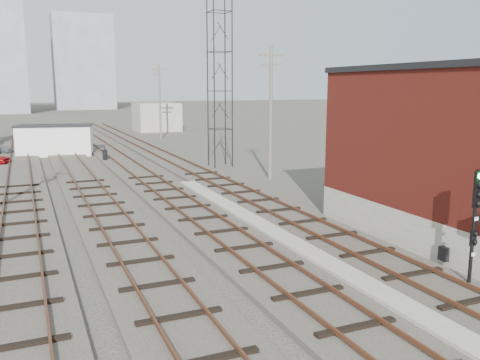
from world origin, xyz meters
TOP-DOWN VIEW (x-y plane):
  - ground at (0.00, 60.00)m, footprint 320.00×320.00m
  - track_right at (2.50, 39.00)m, footprint 3.20×90.00m
  - track_mid_right at (-1.50, 39.00)m, footprint 3.20×90.00m
  - track_mid_left at (-5.50, 39.00)m, footprint 3.20×90.00m
  - track_left at (-9.50, 39.00)m, footprint 3.20×90.00m
  - platform_curb at (0.50, 14.00)m, footprint 0.90×28.00m
  - brick_building at (7.50, 12.00)m, footprint 6.54×12.20m
  - lattice_tower at (5.50, 35.00)m, footprint 1.60×1.60m
  - utility_pole_right_a at (6.50, 28.00)m, footprint 1.80×0.24m
  - utility_pole_right_b at (6.50, 58.00)m, footprint 1.80×0.24m
  - apartment_right at (8.00, 150.00)m, footprint 16.00×12.00m
  - shed_right at (9.00, 70.00)m, footprint 6.00×6.00m
  - signal_mast at (3.70, 8.17)m, footprint 0.40×0.41m
  - switch_stand at (-2.75, 40.89)m, footprint 0.39×0.39m
  - site_trailer at (-6.34, 47.18)m, footprint 7.25×4.25m

SIDE VIEW (x-z plane):
  - ground at x=0.00m, z-range 0.00..0.00m
  - track_right at x=2.50m, z-range -0.09..0.30m
  - track_mid_right at x=-1.50m, z-range -0.09..0.30m
  - track_mid_left at x=-5.50m, z-range -0.09..0.30m
  - track_left at x=-9.50m, z-range -0.09..0.30m
  - platform_curb at x=0.50m, z-range 0.00..0.26m
  - switch_stand at x=-2.75m, z-range -0.04..1.25m
  - site_trailer at x=-6.34m, z-range 0.01..2.88m
  - shed_right at x=9.00m, z-range 0.00..4.00m
  - signal_mast at x=3.70m, z-range 0.31..4.15m
  - brick_building at x=7.50m, z-range 0.02..7.24m
  - utility_pole_right_a at x=6.50m, z-range 0.30..9.30m
  - utility_pole_right_b at x=6.50m, z-range 0.30..9.30m
  - lattice_tower at x=5.50m, z-range 0.00..15.00m
  - apartment_right at x=8.00m, z-range 0.00..26.00m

